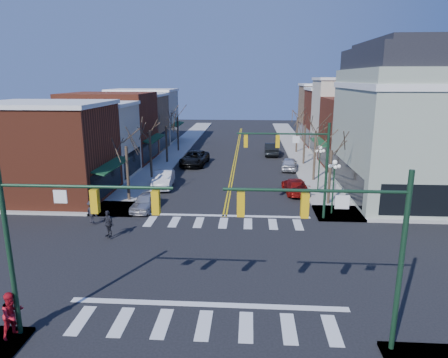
% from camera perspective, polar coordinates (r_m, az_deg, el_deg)
% --- Properties ---
extents(ground, '(160.00, 160.00, 0.00)m').
position_cam_1_polar(ground, '(23.52, -1.14, -11.61)').
color(ground, black).
rests_on(ground, ground).
extents(sidewalk_left, '(3.50, 70.00, 0.15)m').
position_cam_1_polar(sidewalk_left, '(43.63, -10.42, 0.51)').
color(sidewalk_left, '#9E9B93').
rests_on(sidewalk_left, ground).
extents(sidewalk_right, '(3.50, 70.00, 0.15)m').
position_cam_1_polar(sidewalk_right, '(42.89, 12.90, 0.15)').
color(sidewalk_right, '#9E9B93').
rests_on(sidewalk_right, ground).
extents(bldg_left_brick_a, '(10.00, 8.50, 8.00)m').
position_cam_1_polar(bldg_left_brick_a, '(37.65, -23.79, 3.47)').
color(bldg_left_brick_a, maroon).
rests_on(bldg_left_brick_a, ground).
extents(bldg_left_stucco_a, '(10.00, 7.00, 7.50)m').
position_cam_1_polar(bldg_left_stucco_a, '(44.61, -19.26, 5.06)').
color(bldg_left_stucco_a, beige).
rests_on(bldg_left_stucco_a, ground).
extents(bldg_left_brick_b, '(10.00, 9.00, 8.50)m').
position_cam_1_polar(bldg_left_brick_b, '(51.93, -15.92, 7.06)').
color(bldg_left_brick_b, maroon).
rests_on(bldg_left_brick_b, ground).
extents(bldg_left_tan, '(10.00, 7.50, 7.80)m').
position_cam_1_polar(bldg_left_tan, '(59.76, -13.28, 7.76)').
color(bldg_left_tan, '#9D7A56').
rests_on(bldg_left_tan, ground).
extents(bldg_left_stucco_b, '(10.00, 8.00, 8.20)m').
position_cam_1_polar(bldg_left_stucco_b, '(67.16, -11.38, 8.71)').
color(bldg_left_stucco_b, beige).
rests_on(bldg_left_stucco_b, ground).
extents(bldg_right_brick_a, '(10.00, 8.50, 8.00)m').
position_cam_1_polar(bldg_right_brick_a, '(49.19, 19.94, 6.09)').
color(bldg_right_brick_a, maroon).
rests_on(bldg_right_brick_a, ground).
extents(bldg_right_stucco, '(10.00, 7.00, 10.00)m').
position_cam_1_polar(bldg_right_stucco, '(56.52, 17.89, 8.23)').
color(bldg_right_stucco, beige).
rests_on(bldg_right_stucco, ground).
extents(bldg_right_brick_b, '(10.00, 8.00, 8.50)m').
position_cam_1_polar(bldg_right_brick_b, '(63.86, 16.24, 8.29)').
color(bldg_right_brick_b, maroon).
rests_on(bldg_right_brick_b, ground).
extents(bldg_right_tan, '(10.00, 8.00, 9.00)m').
position_cam_1_polar(bldg_right_tan, '(71.64, 14.91, 9.16)').
color(bldg_right_tan, '#9D7A56').
rests_on(bldg_right_tan, ground).
extents(victorian_corner, '(12.25, 14.25, 13.30)m').
position_cam_1_polar(victorian_corner, '(38.66, 26.24, 7.45)').
color(victorian_corner, '#99A58F').
rests_on(victorian_corner, ground).
extents(traffic_mast_near_left, '(6.60, 0.28, 7.20)m').
position_cam_1_polar(traffic_mast_near_left, '(16.51, -23.25, -6.60)').
color(traffic_mast_near_left, '#14331E').
rests_on(traffic_mast_near_left, ground).
extents(traffic_mast_near_right, '(6.60, 0.28, 7.20)m').
position_cam_1_polar(traffic_mast_near_right, '(15.23, 17.74, -7.83)').
color(traffic_mast_near_right, '#14331E').
rests_on(traffic_mast_near_right, ground).
extents(traffic_mast_far_right, '(6.60, 0.28, 7.20)m').
position_cam_1_polar(traffic_mast_far_right, '(29.26, 10.96, 3.05)').
color(traffic_mast_far_right, '#14331E').
rests_on(traffic_mast_far_right, ground).
extents(lamppost_corner, '(0.36, 0.36, 4.33)m').
position_cam_1_polar(lamppost_corner, '(31.13, 15.42, 0.17)').
color(lamppost_corner, '#14331E').
rests_on(lamppost_corner, ground).
extents(lamppost_midblock, '(0.36, 0.36, 4.33)m').
position_cam_1_polar(lamppost_midblock, '(37.36, 13.48, 2.59)').
color(lamppost_midblock, '#14331E').
rests_on(lamppost_midblock, ground).
extents(tree_left_a, '(0.24, 0.24, 4.76)m').
position_cam_1_polar(tree_left_a, '(34.59, -13.59, 0.68)').
color(tree_left_a, '#382B21').
rests_on(tree_left_a, ground).
extents(tree_left_b, '(0.24, 0.24, 5.04)m').
position_cam_1_polar(tree_left_b, '(42.09, -10.43, 3.42)').
color(tree_left_b, '#382B21').
rests_on(tree_left_b, ground).
extents(tree_left_c, '(0.24, 0.24, 4.55)m').
position_cam_1_polar(tree_left_c, '(49.81, -8.21, 4.88)').
color(tree_left_c, '#382B21').
rests_on(tree_left_c, ground).
extents(tree_left_d, '(0.24, 0.24, 4.90)m').
position_cam_1_polar(tree_left_d, '(57.55, -6.59, 6.35)').
color(tree_left_d, '#382B21').
rests_on(tree_left_d, ground).
extents(tree_right_a, '(0.24, 0.24, 4.62)m').
position_cam_1_polar(tree_right_a, '(33.70, 14.85, 0.12)').
color(tree_right_a, '#382B21').
rests_on(tree_right_a, ground).
extents(tree_right_b, '(0.24, 0.24, 5.18)m').
position_cam_1_polar(tree_right_b, '(41.34, 12.82, 3.20)').
color(tree_right_b, '#382B21').
rests_on(tree_right_b, ground).
extents(tree_right_c, '(0.24, 0.24, 4.83)m').
position_cam_1_polar(tree_right_c, '(49.16, 11.39, 4.79)').
color(tree_right_c, '#382B21').
rests_on(tree_right_c, ground).
extents(tree_right_d, '(0.24, 0.24, 4.97)m').
position_cam_1_polar(tree_right_d, '(57.00, 10.37, 6.18)').
color(tree_right_d, '#382B21').
rests_on(tree_right_d, ground).
extents(car_left_near, '(1.97, 4.08, 1.34)m').
position_cam_1_polar(car_left_near, '(32.48, -11.15, -3.20)').
color(car_left_near, '#B2B2B7').
rests_on(car_left_near, ground).
extents(car_left_mid, '(2.06, 4.96, 1.60)m').
position_cam_1_polar(car_left_mid, '(38.76, -8.65, -0.04)').
color(car_left_mid, silver).
rests_on(car_left_mid, ground).
extents(car_left_far, '(3.26, 6.27, 1.69)m').
position_cam_1_polar(car_left_far, '(48.36, -4.23, 2.98)').
color(car_left_far, black).
rests_on(car_left_far, ground).
extents(car_right_near, '(2.33, 4.91, 1.38)m').
position_cam_1_polar(car_right_near, '(36.94, 10.14, -0.99)').
color(car_right_near, maroon).
rests_on(car_right_near, ground).
extents(car_right_mid, '(2.31, 4.52, 1.47)m').
position_cam_1_polar(car_right_mid, '(46.25, 9.32, 2.18)').
color(car_right_mid, silver).
rests_on(car_right_mid, ground).
extents(car_right_far, '(1.85, 5.17, 1.70)m').
position_cam_1_polar(car_right_far, '(54.93, 6.79, 4.28)').
color(car_right_far, black).
rests_on(car_right_far, ground).
extents(pedestrian_red_b, '(1.05, 1.15, 1.91)m').
position_cam_1_polar(pedestrian_red_b, '(18.79, -28.00, -16.71)').
color(pedestrian_red_b, red).
rests_on(pedestrian_red_b, sidewalk_left).
extents(pedestrian_dark_a, '(1.11, 0.97, 1.79)m').
position_cam_1_polar(pedestrian_dark_a, '(27.20, -16.23, -6.14)').
color(pedestrian_dark_a, '#21222A').
rests_on(pedestrian_dark_a, sidewalk_left).
extents(pedestrian_dark_b, '(1.25, 1.14, 1.69)m').
position_cam_1_polar(pedestrian_dark_b, '(30.04, -18.33, -4.47)').
color(pedestrian_dark_b, black).
rests_on(pedestrian_dark_b, sidewalk_left).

